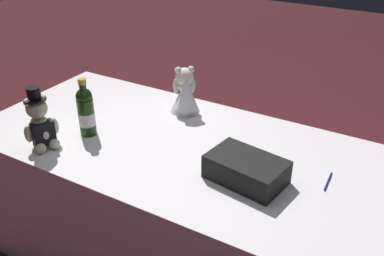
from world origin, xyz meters
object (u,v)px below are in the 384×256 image
Objects in this scene: teddy_bear_bride at (185,93)px; champagne_bottle at (86,111)px; teddy_bear_groom at (40,124)px; gift_case_black at (246,169)px; signing_pen at (328,182)px.

champagne_bottle is (0.28, 0.42, 0.01)m from teddy_bear_bride.
teddy_bear_bride is at bearing -121.60° from teddy_bear_groom.
teddy_bear_bride is 0.75× the size of gift_case_black.
signing_pen is at bearing -170.80° from champagne_bottle.
champagne_bottle is at bearing 56.66° from teddy_bear_bride.
gift_case_black is (-0.88, -0.22, -0.06)m from teddy_bear_groom.
teddy_bear_bride is 0.51m from champagne_bottle.
signing_pen is (-1.08, -0.17, -0.11)m from champagne_bottle.
teddy_bear_groom is 1.02× the size of champagne_bottle.
signing_pen is at bearing -153.67° from gift_case_black.
champagne_bottle reaches higher than teddy_bear_bride.
gift_case_black is at bearing 26.33° from signing_pen.
signing_pen is at bearing 162.74° from teddy_bear_bride.
teddy_bear_bride is 0.87× the size of champagne_bottle.
teddy_bear_groom is 0.91m from gift_case_black.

